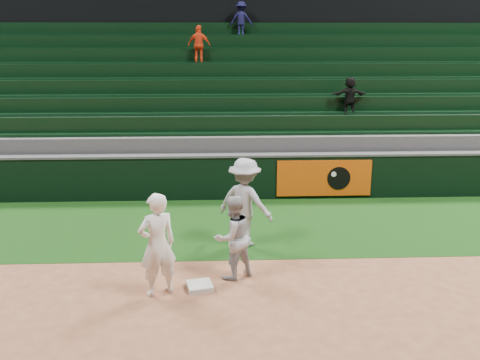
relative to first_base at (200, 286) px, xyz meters
name	(u,v)px	position (x,y,z in m)	size (l,w,h in m)	color
ground	(214,281)	(0.26, 0.32, -0.05)	(70.00, 70.00, 0.00)	brown
foul_grass	(215,225)	(0.26, 3.32, -0.05)	(36.00, 4.20, 0.01)	black
upper_deck	(214,1)	(0.26, 17.77, 5.95)	(40.00, 12.00, 12.00)	black
first_base	(200,286)	(0.00, 0.00, 0.00)	(0.44, 0.44, 0.10)	silver
first_baseman	(157,245)	(-0.70, -0.16, 0.87)	(0.67, 0.44, 1.84)	white
baserunner	(233,237)	(0.60, 0.46, 0.74)	(0.77, 0.60, 1.58)	#AAADB5
base_coach	(245,202)	(0.91, 2.05, 0.91)	(1.23, 0.71, 1.90)	#9FA2AD
field_wall	(216,176)	(0.28, 5.52, 0.58)	(36.00, 0.45, 1.25)	black
stadium_seating	(215,118)	(0.26, 9.29, 1.65)	(36.00, 5.95, 5.57)	#3B3B3E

